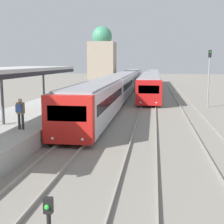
% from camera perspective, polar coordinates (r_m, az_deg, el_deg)
% --- Properties ---
extents(platform_canopy, '(4.00, 17.11, 3.23)m').
position_cam_1_polar(platform_canopy, '(18.93, -19.57, 7.17)').
color(platform_canopy, beige).
rests_on(platform_canopy, station_platform).
extents(person_on_platform, '(0.40, 0.40, 1.66)m').
position_cam_1_polar(person_on_platform, '(17.29, -16.43, 0.14)').
color(person_on_platform, '#2D2D33').
rests_on(person_on_platform, station_platform).
extents(train_near, '(2.70, 58.33, 2.95)m').
position_cam_1_polar(train_near, '(44.84, 2.07, 5.43)').
color(train_near, red).
rests_on(train_near, ground_plane).
extents(train_far, '(2.64, 41.57, 2.89)m').
position_cam_1_polar(train_far, '(51.58, 7.18, 5.81)').
color(train_far, red).
rests_on(train_far, ground_plane).
extents(signal_post_near, '(0.20, 0.21, 1.59)m').
position_cam_1_polar(signal_post_near, '(7.47, -11.48, -19.27)').
color(signal_post_near, black).
rests_on(signal_post_near, ground_plane).
extents(signal_mast_far, '(0.28, 0.29, 5.69)m').
position_cam_1_polar(signal_mast_far, '(32.64, 17.32, 6.96)').
color(signal_mast_far, gray).
rests_on(signal_mast_far, ground_plane).
extents(distant_domed_building, '(4.52, 4.52, 10.70)m').
position_cam_1_polar(distant_domed_building, '(55.91, -1.80, 9.62)').
color(distant_domed_building, gray).
rests_on(distant_domed_building, ground_plane).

